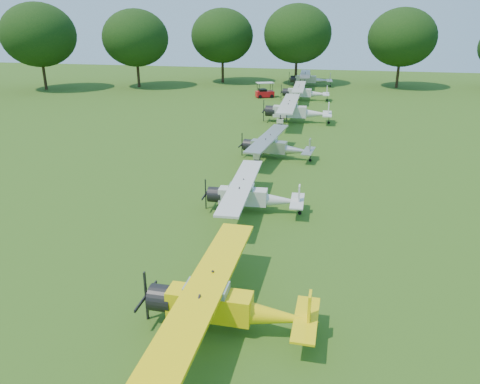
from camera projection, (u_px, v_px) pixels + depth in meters
The scene contains 9 objects.
ground at pixel (242, 222), 27.07m from camera, with size 160.00×160.00×0.00m, color #1D4912.
tree_belt at pixel (311, 83), 23.67m from camera, with size 137.36×130.27×14.52m.
aircraft_2 at pixel (222, 302), 17.47m from camera, with size 6.73×10.70×2.11m.
aircraft_3 at pixel (250, 194), 28.17m from camera, with size 6.09×9.69×1.91m.
aircraft_4 at pixel (274, 145), 38.59m from camera, with size 6.17×9.82×1.93m.
aircraft_5 at pixel (295, 110), 51.25m from camera, with size 7.57×12.04×2.38m.
aircraft_6 at pixel (303, 91), 64.36m from camera, with size 6.68×10.63×2.10m.
aircraft_7 at pixel (309, 78), 76.80m from camera, with size 7.13×11.36×2.24m.
golf_cart at pixel (264, 92), 66.75m from camera, with size 2.83×2.31×2.11m.
Camera 1 is at (4.86, -24.16, 11.34)m, focal length 35.00 mm.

